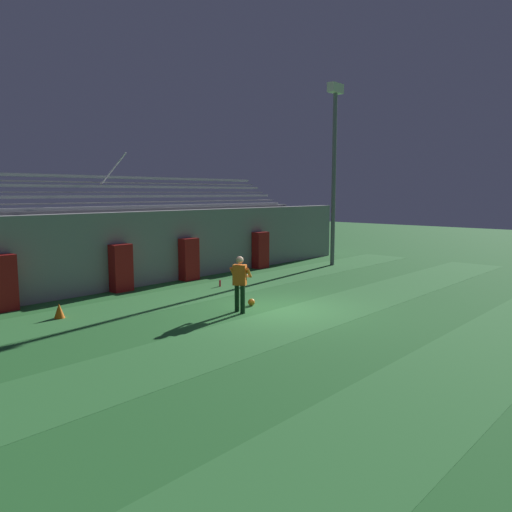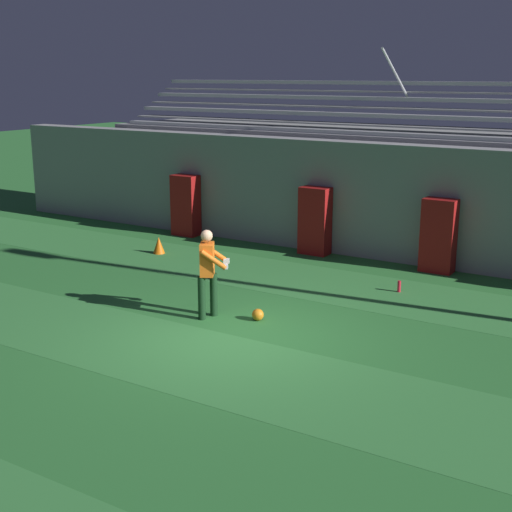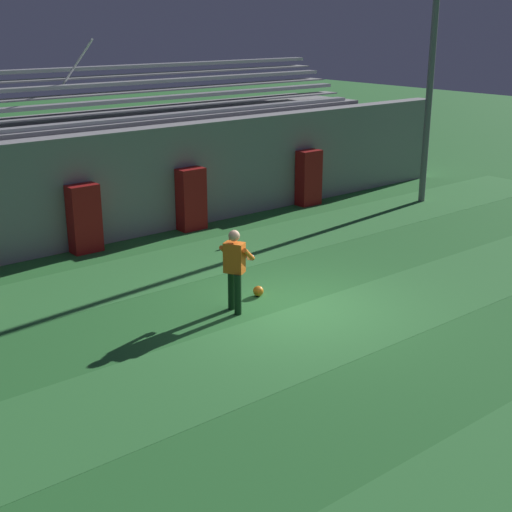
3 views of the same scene
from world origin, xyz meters
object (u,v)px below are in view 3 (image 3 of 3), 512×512
floodlight_pole (435,23)px  padding_pillar_gate_left (84,219)px  padding_pillar_far_right (309,178)px  goalkeeper (235,265)px  soccer_ball (258,291)px  padding_pillar_gate_right (191,199)px  water_bottle (230,242)px

floodlight_pole → padding_pillar_gate_left: bearing=169.6°
padding_pillar_far_right → goalkeeper: size_ratio=1.01×
soccer_ball → padding_pillar_gate_right: bearing=70.9°
goalkeeper → water_bottle: 4.25m
padding_pillar_far_right → soccer_ball: padding_pillar_far_right is taller
padding_pillar_gate_left → goalkeeper: 5.36m
soccer_ball → water_bottle: (1.57, 3.05, 0.01)m
padding_pillar_gate_left → water_bottle: size_ratio=7.03×
padding_pillar_gate_right → floodlight_pole: bearing=-14.6°
padding_pillar_far_right → padding_pillar_gate_left: bearing=180.0°
padding_pillar_far_right → floodlight_pole: bearing=-32.0°
floodlight_pole → goalkeeper: (-10.02, -3.40, -4.42)m
padding_pillar_gate_left → floodlight_pole: floodlight_pole is taller
padding_pillar_gate_right → water_bottle: (-0.16, -1.95, -0.72)m
padding_pillar_far_right → water_bottle: (-4.50, -1.95, -0.72)m
goalkeeper → water_bottle: (2.43, 3.38, -0.83)m
soccer_ball → water_bottle: 3.43m
padding_pillar_gate_right → goalkeeper: size_ratio=1.01×
padding_pillar_far_right → goalkeeper: 8.75m
padding_pillar_gate_right → goalkeeper: (-2.59, -5.33, 0.11)m
floodlight_pole → water_bottle: bearing=-179.9°
soccer_ball → padding_pillar_gate_left: bearing=105.9°
padding_pillar_gate_left → padding_pillar_far_right: 7.49m
padding_pillar_far_right → water_bottle: bearing=-156.6°
soccer_ball → floodlight_pole: bearing=18.5°
goalkeeper → water_bottle: bearing=54.3°
water_bottle → padding_pillar_far_right: bearing=23.4°
soccer_ball → water_bottle: size_ratio=0.92×
floodlight_pole → padding_pillar_far_right: bearing=148.0°
goalkeeper → padding_pillar_far_right: bearing=37.6°
padding_pillar_gate_left → goalkeeper: bearing=-84.1°
padding_pillar_gate_left → soccer_ball: bearing=-74.1°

